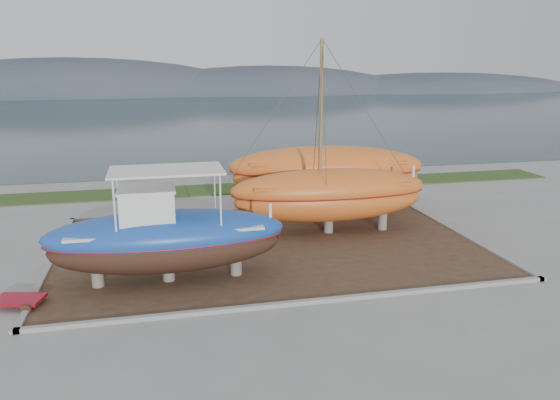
{
  "coord_description": "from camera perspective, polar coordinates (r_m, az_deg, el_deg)",
  "views": [
    {
      "loc": [
        -4.68,
        -18.5,
        7.98
      ],
      "look_at": [
        0.47,
        4.0,
        2.11
      ],
      "focal_mm": 35.0,
      "sensor_mm": 36.0,
      "label": 1
    }
  ],
  "objects": [
    {
      "name": "dirt_patch",
      "position": [
        24.31,
        -1.09,
        -4.81
      ],
      "size": [
        18.0,
        12.0,
        0.06
      ],
      "primitive_type": "cube",
      "color": "#422D1E",
      "rests_on": "ground"
    },
    {
      "name": "mountain_ridge",
      "position": [
        143.8,
        -11.22,
        10.83
      ],
      "size": [
        200.0,
        36.0,
        20.0
      ],
      "primitive_type": null,
      "color": "#333D49",
      "rests_on": "ground"
    },
    {
      "name": "curb_frame",
      "position": [
        24.3,
        -1.09,
        -4.71
      ],
      "size": [
        18.6,
        12.6,
        0.15
      ],
      "primitive_type": null,
      "color": "gray",
      "rests_on": "ground"
    },
    {
      "name": "orange_sailboat",
      "position": [
        25.23,
        5.29,
        6.31
      ],
      "size": [
        9.49,
        3.17,
        8.9
      ],
      "primitive_type": null,
      "rotation": [
        0.0,
        0.0,
        -0.04
      ],
      "color": "orange",
      "rests_on": "dirt_patch"
    },
    {
      "name": "sea",
      "position": [
        88.98,
        -9.96,
        8.92
      ],
      "size": [
        260.0,
        100.0,
        0.04
      ],
      "primitive_type": null,
      "color": "#1A2E34",
      "rests_on": "ground"
    },
    {
      "name": "grass_strip",
      "position": [
        35.22,
        -4.94,
        1.2
      ],
      "size": [
        44.0,
        3.0,
        0.08
      ],
      "primitive_type": "cube",
      "color": "#284219",
      "rests_on": "ground"
    },
    {
      "name": "red_trailer",
      "position": [
        20.5,
        -25.57,
        -9.62
      ],
      "size": [
        2.5,
        1.68,
        0.32
      ],
      "primitive_type": null,
      "rotation": [
        0.0,
        0.0,
        -0.25
      ],
      "color": "maroon",
      "rests_on": "ground"
    },
    {
      "name": "blue_caique",
      "position": [
        20.29,
        -11.8,
        -2.68
      ],
      "size": [
        8.75,
        2.74,
        4.21
      ],
      "primitive_type": null,
      "rotation": [
        0.0,
        0.0,
        0.0
      ],
      "color": "#1C4CAD",
      "rests_on": "dirt_patch"
    },
    {
      "name": "ground",
      "position": [
        20.68,
        1.21,
        -8.42
      ],
      "size": [
        140.0,
        140.0,
        0.0
      ],
      "primitive_type": "plane",
      "color": "gray",
      "rests_on": "ground"
    },
    {
      "name": "orange_bare_hull",
      "position": [
        29.6,
        4.84,
        2.15
      ],
      "size": [
        10.87,
        4.64,
        3.45
      ],
      "primitive_type": null,
      "rotation": [
        0.0,
        0.0,
        -0.14
      ],
      "color": "orange",
      "rests_on": "dirt_patch"
    },
    {
      "name": "white_dinghy",
      "position": [
        24.42,
        -14.46,
        -3.67
      ],
      "size": [
        4.15,
        2.71,
        1.17
      ],
      "primitive_type": null,
      "rotation": [
        0.0,
        0.0,
        0.35
      ],
      "color": "silver",
      "rests_on": "dirt_patch"
    }
  ]
}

